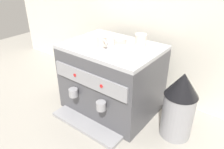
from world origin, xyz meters
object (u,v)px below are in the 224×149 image
(coffee_grinder, at_px, (179,105))
(milk_pitcher, at_px, (64,80))
(ceramic_bowl_0, at_px, (107,38))
(ceramic_cup_2, at_px, (120,43))
(ceramic_cup_0, at_px, (102,42))
(ceramic_bowl_1, at_px, (121,52))
(espresso_machine, at_px, (112,78))
(ceramic_cup_1, at_px, (141,39))

(coffee_grinder, bearing_deg, milk_pitcher, -176.52)
(ceramic_bowl_0, distance_m, coffee_grinder, 0.61)
(ceramic_cup_2, bearing_deg, ceramic_bowl_0, 157.95)
(ceramic_cup_0, bearing_deg, milk_pitcher, 178.31)
(coffee_grinder, xyz_separation_m, milk_pitcher, (-0.90, -0.05, -0.13))
(ceramic_cup_0, bearing_deg, ceramic_bowl_1, -14.02)
(ceramic_bowl_0, bearing_deg, ceramic_cup_0, -64.00)
(milk_pitcher, bearing_deg, ceramic_bowl_0, 15.22)
(ceramic_cup_0, xyz_separation_m, milk_pitcher, (-0.41, 0.01, -0.41))
(ceramic_cup_2, distance_m, milk_pitcher, 0.65)
(ceramic_cup_2, height_order, ceramic_bowl_0, ceramic_cup_2)
(espresso_machine, relative_size, ceramic_cup_2, 5.47)
(ceramic_cup_0, xyz_separation_m, coffee_grinder, (0.49, 0.07, -0.28))
(ceramic_bowl_0, xyz_separation_m, milk_pitcher, (-0.36, -0.10, -0.40))
(ceramic_cup_1, relative_size, milk_pitcher, 0.72)
(ceramic_cup_1, height_order, milk_pitcher, ceramic_cup_1)
(ceramic_cup_0, bearing_deg, ceramic_bowl_0, 116.00)
(ceramic_cup_0, height_order, coffee_grinder, ceramic_cup_0)
(ceramic_cup_2, distance_m, ceramic_bowl_1, 0.12)
(ceramic_bowl_1, height_order, milk_pitcher, ceramic_bowl_1)
(ceramic_bowl_0, bearing_deg, espresso_machine, -34.18)
(espresso_machine, distance_m, ceramic_bowl_1, 0.30)
(milk_pitcher, bearing_deg, ceramic_bowl_1, -5.37)
(ceramic_cup_0, height_order, milk_pitcher, ceramic_cup_0)
(ceramic_bowl_1, bearing_deg, ceramic_cup_1, 92.26)
(espresso_machine, bearing_deg, ceramic_cup_2, -2.98)
(espresso_machine, relative_size, ceramic_cup_0, 6.38)
(espresso_machine, xyz_separation_m, ceramic_cup_0, (-0.03, -0.05, 0.26))
(coffee_grinder, bearing_deg, ceramic_bowl_0, 175.55)
(espresso_machine, height_order, ceramic_cup_1, ceramic_cup_1)
(ceramic_bowl_0, bearing_deg, coffee_grinder, -4.45)
(ceramic_cup_2, relative_size, milk_pitcher, 0.70)
(ceramic_bowl_0, bearing_deg, milk_pitcher, -164.78)
(ceramic_cup_0, xyz_separation_m, ceramic_cup_1, (0.16, 0.18, 0.00))
(ceramic_bowl_1, xyz_separation_m, milk_pitcher, (-0.58, 0.05, -0.40))
(espresso_machine, relative_size, ceramic_cup_1, 5.36)
(ceramic_bowl_0, relative_size, milk_pitcher, 0.83)
(ceramic_bowl_0, height_order, coffee_grinder, ceramic_bowl_0)
(milk_pitcher, bearing_deg, ceramic_cup_1, 15.98)
(coffee_grinder, bearing_deg, ceramic_cup_1, 161.73)
(espresso_machine, height_order, milk_pitcher, espresso_machine)
(ceramic_bowl_0, xyz_separation_m, ceramic_bowl_1, (0.22, -0.15, 0.00))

